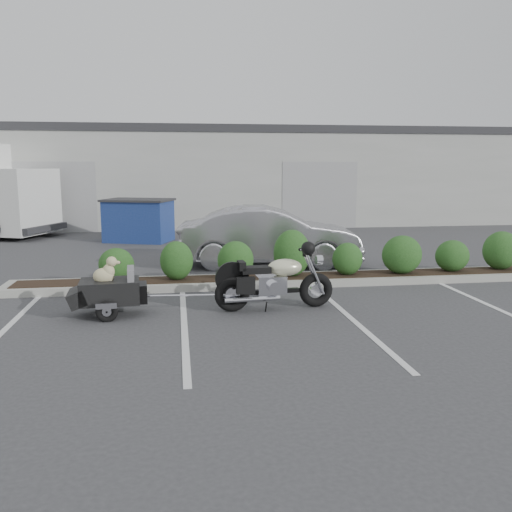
{
  "coord_description": "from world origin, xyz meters",
  "views": [
    {
      "loc": [
        -1.57,
        -8.75,
        2.47
      ],
      "look_at": [
        -0.09,
        1.36,
        0.75
      ],
      "focal_mm": 38.0,
      "sensor_mm": 36.0,
      "label": 1
    }
  ],
  "objects": [
    {
      "name": "motorcycle",
      "position": [
        0.07,
        0.21,
        0.48
      ],
      "size": [
        2.11,
        0.73,
        1.21
      ],
      "rotation": [
        0.0,
        0.0,
        0.07
      ],
      "color": "black",
      "rests_on": "ground"
    },
    {
      "name": "ground",
      "position": [
        0.0,
        0.0,
        0.0
      ],
      "size": [
        90.0,
        90.0,
        0.0
      ],
      "primitive_type": "plane",
      "color": "#38383A",
      "rests_on": "ground"
    },
    {
      "name": "pet_trailer",
      "position": [
        -2.71,
        0.23,
        0.42
      ],
      "size": [
        1.69,
        0.95,
        1.0
      ],
      "rotation": [
        0.0,
        0.0,
        0.07
      ],
      "color": "black",
      "rests_on": "ground"
    },
    {
      "name": "dumpster",
      "position": [
        -2.81,
        9.24,
        0.7
      ],
      "size": [
        2.46,
        2.06,
        1.38
      ],
      "rotation": [
        0.0,
        0.0,
        -0.34
      ],
      "color": "navy",
      "rests_on": "ground"
    },
    {
      "name": "building",
      "position": [
        0.0,
        17.0,
        2.0
      ],
      "size": [
        26.0,
        10.0,
        4.0
      ],
      "primitive_type": "cube",
      "color": "#9EA099",
      "rests_on": "ground"
    },
    {
      "name": "planter_kerb",
      "position": [
        1.0,
        2.2,
        0.07
      ],
      "size": [
        12.0,
        1.0,
        0.15
      ],
      "primitive_type": "cube",
      "color": "#9E9E93",
      "rests_on": "ground"
    },
    {
      "name": "sedan",
      "position": [
        0.68,
        4.32,
        0.73
      ],
      "size": [
        4.61,
        2.1,
        1.47
      ],
      "primitive_type": "imported",
      "rotation": [
        0.0,
        0.0,
        1.44
      ],
      "color": "#A1A0A6",
      "rests_on": "ground"
    }
  ]
}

